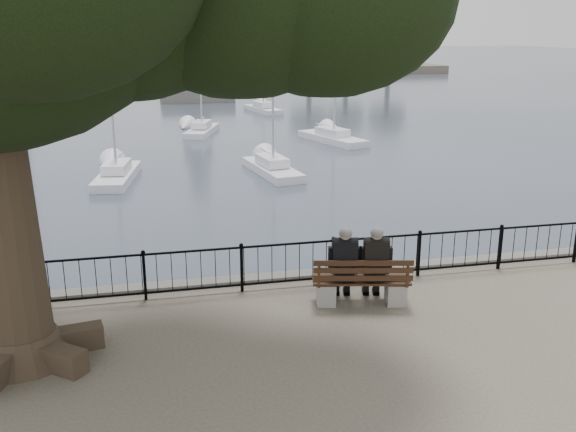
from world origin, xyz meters
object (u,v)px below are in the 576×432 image
object	(u,v)px
bench	(361,287)
person_right	(374,267)
person_left	(344,267)
lion_monument	(195,73)

from	to	relation	value
bench	person_right	distance (m)	0.49
person_left	bench	bearing A→B (deg)	-30.06
person_left	lion_monument	bearing A→B (deg)	88.74
bench	person_left	xyz separation A→B (m)	(-0.32, 0.18, 0.39)
person_left	person_right	xyz separation A→B (m)	(0.60, -0.13, 0.00)
bench	lion_monument	world-z (taller)	lion_monument
person_left	person_right	world-z (taller)	same
person_left	person_right	bearing A→B (deg)	-12.23
lion_monument	bench	bearing A→B (deg)	-90.88
person_left	lion_monument	world-z (taller)	lion_monument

